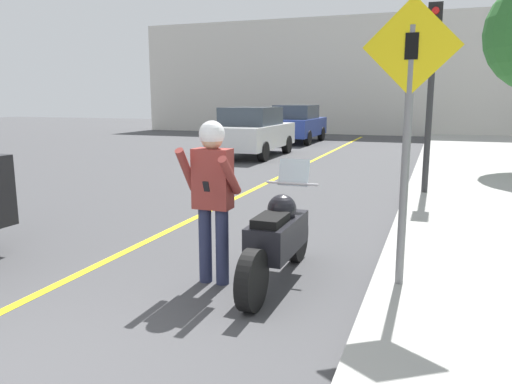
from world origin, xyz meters
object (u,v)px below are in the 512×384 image
object	(u,v)px
motorcycle	(278,238)
traffic_light	(432,63)
parked_car_white	(253,131)
crossing_sign	(408,117)
parked_car_blue	(297,123)
person_biker	(212,185)

from	to	relation	value
motorcycle	traffic_light	bearing A→B (deg)	75.81
traffic_light	parked_car_white	size ratio (longest dim) A/B	0.85
crossing_sign	parked_car_blue	size ratio (longest dim) A/B	0.66
motorcycle	parked_car_white	xyz separation A→B (m)	(-4.45, 11.14, 0.36)
crossing_sign	parked_car_white	xyz separation A→B (m)	(-5.73, 11.10, -0.95)
motorcycle	crossing_sign	world-z (taller)	crossing_sign
motorcycle	parked_car_blue	xyz separation A→B (m)	(-4.49, 16.94, 0.36)
crossing_sign	traffic_light	world-z (taller)	traffic_light
crossing_sign	parked_car_blue	bearing A→B (deg)	108.83
person_biker	parked_car_blue	world-z (taller)	person_biker
parked_car_blue	motorcycle	bearing A→B (deg)	-75.16
crossing_sign	parked_car_white	size ratio (longest dim) A/B	0.66
crossing_sign	parked_car_white	bearing A→B (deg)	117.30
crossing_sign	parked_car_white	world-z (taller)	crossing_sign
parked_car_white	parked_car_blue	distance (m)	5.80
motorcycle	crossing_sign	xyz separation A→B (m)	(1.27, 0.04, 1.31)
motorcycle	person_biker	world-z (taller)	person_biker
person_biker	parked_car_white	world-z (taller)	person_biker
person_biker	parked_car_blue	xyz separation A→B (m)	(-3.85, 17.21, -0.22)
parked_car_white	parked_car_blue	world-z (taller)	same
motorcycle	parked_car_white	bearing A→B (deg)	111.79
parked_car_blue	person_biker	bearing A→B (deg)	-77.40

